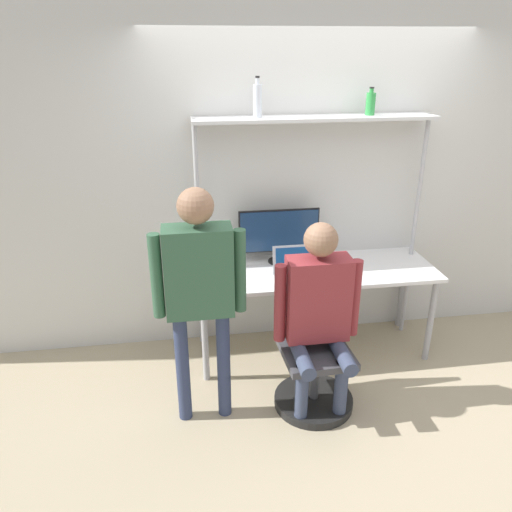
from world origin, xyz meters
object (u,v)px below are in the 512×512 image
Objects in this scene: monitor at (279,233)px; office_chair at (313,368)px; laptop at (297,268)px; bottle_clear at (257,100)px; person_seated at (319,306)px; person_standing at (199,280)px; bottle_green at (371,103)px; cell_phone at (336,278)px.

office_chair is at bearing -83.44° from monitor.
office_chair is at bearing -88.82° from laptop.
bottle_clear is at bearing -177.44° from monitor.
bottle_clear reaches higher than office_chair.
person_seated is 1.51m from bottle_clear.
person_standing is at bearing -177.37° from office_chair.
bottle_clear reaches higher than person_seated.
laptop is 1.34m from bottle_green.
laptop is at bearing 91.18° from office_chair.
office_chair is (0.10, -0.83, -0.72)m from monitor.
office_chair is (0.01, -0.54, -0.53)m from laptop.
office_chair is 1.08m from person_standing.
bottle_green is at bearing 25.44° from laptop.
person_standing is at bearing -147.48° from bottle_green.
bottle_clear reaches higher than monitor.
cell_phone is at bearing 58.83° from office_chair.
monitor is at bearing 134.85° from cell_phone.
monitor is 2.29× the size of bottle_clear.
laptop is (0.08, -0.29, -0.19)m from monitor.
bottle_clear reaches higher than laptop.
bottle_clear is (-0.27, 0.82, 1.74)m from office_chair.
bottle_clear is (-0.27, 0.86, 1.21)m from person_seated.
monitor is at bearing 106.40° from laptop.
person_seated is (-0.27, -0.50, 0.05)m from cell_phone.
cell_phone is (0.37, -0.37, -0.24)m from monitor.
bottle_green is (0.57, 0.86, 1.18)m from person_seated.
cell_phone is 0.57m from person_seated.
bottle_green is (0.84, -0.00, -0.04)m from bottle_clear.
office_chair is 3.22× the size of bottle_clear.
laptop is at bearing 91.30° from person_seated.
person_standing is 5.76× the size of bottle_clear.
bottle_green is at bearing 32.52° from person_standing.
bottle_green is (0.67, -0.01, 0.98)m from monitor.
cell_phone is at bearing 25.16° from person_standing.
office_chair is 1.94m from bottle_clear.
bottle_clear is at bearing 59.82° from person_standing.
cell_phone is at bearing -129.15° from bottle_green.
bottle_green reaches higher than person_standing.
cell_phone is 0.11× the size of person_seated.
office_chair is at bearing 92.72° from person_seated.
laptop is 0.59m from person_seated.
person_seated is 6.84× the size of bottle_green.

